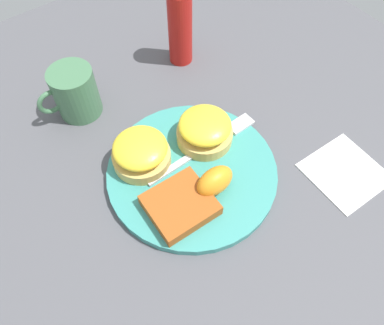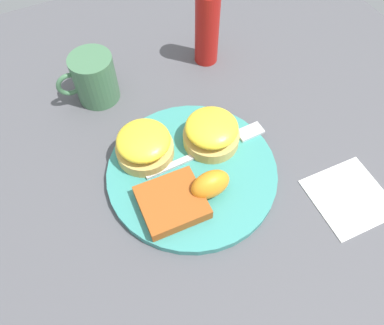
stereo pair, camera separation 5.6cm
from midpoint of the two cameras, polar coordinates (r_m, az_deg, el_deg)
name	(u,v)px [view 1 (the left image)]	position (r m, az deg, el deg)	size (l,w,h in m)	color
ground_plane	(192,174)	(0.59, -2.72, -2.03)	(1.10, 1.10, 0.00)	#4C4C51
plate	(192,172)	(0.58, -2.74, -1.67)	(0.26, 0.26, 0.01)	teal
sandwich_benedict_left	(205,130)	(0.59, -0.75, 4.83)	(0.09, 0.09, 0.05)	tan
sandwich_benedict_right	(141,152)	(0.57, -10.59, 1.35)	(0.09, 0.09, 0.05)	tan
hashbrown_patty	(180,205)	(0.54, -4.83, -6.71)	(0.09, 0.08, 0.02)	#9C4C1B
orange_wedge	(215,181)	(0.54, 0.54, -3.10)	(0.06, 0.04, 0.04)	orange
fork	(209,145)	(0.60, -0.06, 2.56)	(0.21, 0.02, 0.00)	silver
cup	(75,93)	(0.67, -19.76, 9.82)	(0.10, 0.07, 0.09)	#42704C
napkin	(345,172)	(0.62, 19.98, -1.58)	(0.11, 0.11, 0.00)	white
condiment_bottle	(180,28)	(0.72, -4.19, 19.58)	(0.04, 0.04, 0.14)	#B21914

